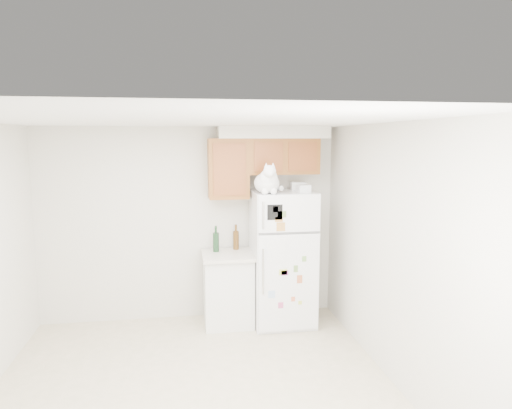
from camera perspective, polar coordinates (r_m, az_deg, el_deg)
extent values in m
cube|color=beige|center=(4.54, -7.56, -22.99)|extent=(3.80, 4.00, 0.01)
cube|color=beige|center=(5.99, -8.37, -2.42)|extent=(3.80, 0.04, 2.50)
cube|color=beige|center=(2.18, -6.50, -21.81)|extent=(3.80, 0.04, 2.50)
cube|color=beige|center=(4.50, 17.24, -6.24)|extent=(0.04, 4.00, 2.50)
cube|color=white|center=(3.89, -8.26, 10.44)|extent=(3.80, 4.00, 0.04)
cube|color=brown|center=(5.86, 3.36, 6.04)|extent=(0.90, 0.33, 0.45)
cube|color=brown|center=(5.76, -3.49, 4.50)|extent=(0.50, 0.33, 0.75)
cube|color=silver|center=(5.84, 2.15, 8.98)|extent=(1.40, 0.37, 0.15)
cube|color=white|center=(5.84, 3.30, -6.64)|extent=(0.76, 0.72, 1.70)
cube|color=white|center=(5.35, 4.23, -1.17)|extent=(0.74, 0.03, 0.44)
cube|color=white|center=(5.55, 4.14, -9.76)|extent=(0.74, 0.03, 1.19)
cube|color=#59595B|center=(5.39, 4.20, -3.53)|extent=(0.74, 0.03, 0.02)
cylinder|color=silver|center=(5.26, 0.91, -1.37)|extent=(0.02, 0.02, 0.32)
cylinder|color=silver|center=(5.41, 0.89, -8.38)|extent=(0.02, 0.02, 0.55)
cube|color=black|center=(5.29, 2.38, -0.98)|extent=(0.18, 0.00, 0.18)
cube|color=white|center=(5.39, 2.56, -5.71)|extent=(0.22, 0.00, 0.28)
cube|color=#C6D24A|center=(5.65, 5.53, -12.12)|extent=(0.05, 0.00, 0.05)
cube|color=#B749A4|center=(5.48, 3.62, -8.52)|extent=(0.09, 0.00, 0.06)
cube|color=olive|center=(5.31, 3.25, -1.23)|extent=(0.10, 0.00, 0.08)
cube|color=#A4C2E8|center=(5.53, 1.97, -11.17)|extent=(0.08, 0.00, 0.09)
cube|color=#C2813C|center=(5.32, 2.88, -1.88)|extent=(0.09, 0.00, 0.06)
cube|color=#DA6B44|center=(5.61, 4.66, -11.70)|extent=(0.05, 0.00, 0.06)
cube|color=olive|center=(5.50, 4.99, -8.01)|extent=(0.05, 0.00, 0.08)
cube|color=#B783A2|center=(5.29, 2.48, -0.60)|extent=(0.06, 0.00, 0.07)
cube|color=#C44E83|center=(5.60, 3.11, -12.47)|extent=(0.06, 0.00, 0.07)
cube|color=#C2843C|center=(5.34, 3.12, -2.81)|extent=(0.10, 0.00, 0.10)
cube|color=#74A452|center=(5.49, 6.05, -6.77)|extent=(0.05, 0.00, 0.07)
cube|color=#CDD84C|center=(5.47, 3.42, -8.44)|extent=(0.10, 0.00, 0.07)
cube|color=#C2653C|center=(5.55, 5.48, -9.28)|extent=(0.07, 0.00, 0.10)
cube|color=white|center=(5.91, -3.52, -10.61)|extent=(0.60, 0.60, 0.88)
cube|color=silver|center=(5.76, -3.54, -6.34)|extent=(0.64, 0.64, 0.04)
ellipsoid|color=white|center=(5.46, 1.35, 2.69)|extent=(0.30, 0.40, 0.25)
ellipsoid|color=white|center=(5.34, 1.58, 3.19)|extent=(0.22, 0.17, 0.24)
sphere|color=white|center=(5.27, 1.71, 4.13)|extent=(0.15, 0.15, 0.15)
cone|color=white|center=(5.26, 1.28, 4.94)|extent=(0.05, 0.05, 0.06)
cone|color=white|center=(5.27, 2.14, 4.94)|extent=(0.05, 0.05, 0.06)
cone|color=#D88C8C|center=(5.25, 1.30, 4.87)|extent=(0.03, 0.03, 0.03)
cone|color=#D88C8C|center=(5.26, 2.16, 4.87)|extent=(0.03, 0.03, 0.03)
sphere|color=white|center=(5.21, 1.84, 3.83)|extent=(0.06, 0.06, 0.06)
sphere|color=white|center=(5.30, 1.11, 1.65)|extent=(0.08, 0.08, 0.08)
sphere|color=white|center=(5.32, 2.21, 1.67)|extent=(0.08, 0.08, 0.08)
cylinder|color=white|center=(5.62, 2.35, 2.03)|extent=(0.18, 0.26, 0.09)
cube|color=white|center=(5.83, 5.28, 2.32)|extent=(0.19, 0.14, 0.10)
cube|color=white|center=(5.58, 6.00, 1.99)|extent=(0.16, 0.13, 0.09)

